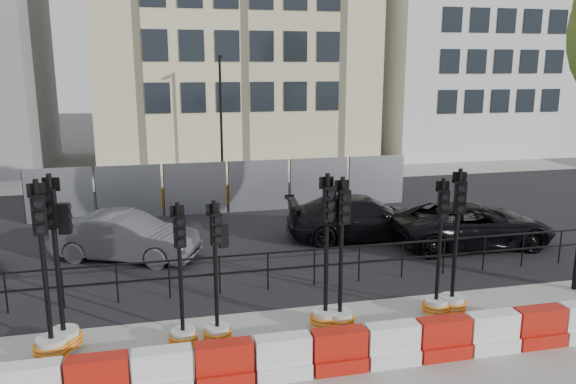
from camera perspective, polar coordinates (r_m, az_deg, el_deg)
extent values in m
plane|color=#51514C|center=(13.18, -1.00, -11.92)|extent=(120.00, 120.00, 0.00)
cube|color=gray|center=(10.60, 2.64, -18.43)|extent=(40.00, 6.00, 0.02)
cube|color=black|center=(19.67, -5.35, -3.55)|extent=(40.00, 14.00, 0.03)
cube|color=gray|center=(28.37, -7.89, 1.40)|extent=(40.00, 4.00, 0.02)
cube|color=#BDB18A|center=(34.21, -5.87, 18.48)|extent=(15.00, 10.00, 18.00)
cube|color=silver|center=(39.05, 17.47, 15.78)|extent=(12.00, 9.00, 16.00)
cylinder|color=black|center=(14.28, -26.74, -9.19)|extent=(0.04, 0.04, 1.00)
cylinder|color=black|center=(14.03, -21.92, -9.10)|extent=(0.04, 0.04, 1.00)
cylinder|color=black|center=(13.89, -16.97, -8.94)|extent=(0.04, 0.04, 1.00)
cylinder|color=black|center=(13.85, -11.96, -8.72)|extent=(0.04, 0.04, 1.00)
cylinder|color=black|center=(13.91, -6.96, -8.43)|extent=(0.04, 0.04, 1.00)
cylinder|color=black|center=(14.08, -2.05, -8.08)|extent=(0.04, 0.04, 1.00)
cylinder|color=black|center=(14.34, 2.70, -7.69)|extent=(0.04, 0.04, 1.00)
cylinder|color=black|center=(14.70, 7.24, -7.26)|extent=(0.04, 0.04, 1.00)
cylinder|color=black|center=(15.14, 11.53, -6.82)|extent=(0.04, 0.04, 1.00)
cylinder|color=black|center=(15.67, 15.54, -6.37)|extent=(0.04, 0.04, 1.00)
cylinder|color=black|center=(16.26, 19.28, -5.92)|extent=(0.04, 0.04, 1.00)
cylinder|color=black|center=(16.92, 22.73, -5.49)|extent=(0.04, 0.04, 1.00)
cylinder|color=black|center=(17.64, 25.90, -5.07)|extent=(0.04, 0.04, 1.00)
cube|color=black|center=(13.91, -2.07, -6.23)|extent=(18.00, 0.04, 0.04)
cube|color=black|center=(14.06, -2.06, -7.89)|extent=(18.00, 0.04, 0.04)
cube|color=gray|center=(21.48, -22.23, -0.35)|extent=(2.30, 0.05, 2.00)
cylinder|color=black|center=(21.70, -25.23, -0.50)|extent=(0.05, 0.05, 2.00)
cube|color=gray|center=(21.23, -15.83, -0.03)|extent=(2.30, 0.05, 2.00)
cylinder|color=black|center=(21.32, -18.92, -0.19)|extent=(0.05, 0.05, 2.00)
cube|color=gray|center=(21.24, -9.36, 0.29)|extent=(2.30, 0.05, 2.00)
cylinder|color=black|center=(21.20, -12.46, 0.14)|extent=(0.05, 0.05, 2.00)
cube|color=gray|center=(21.53, -2.98, 0.61)|extent=(2.30, 0.05, 2.00)
cylinder|color=black|center=(21.36, -6.02, 0.46)|extent=(0.05, 0.05, 2.00)
cube|color=gray|center=(22.07, 3.16, 0.91)|extent=(2.30, 0.05, 2.00)
cylinder|color=black|center=(21.78, 0.26, 0.77)|extent=(0.05, 0.05, 2.00)
cube|color=gray|center=(22.85, 8.95, 1.18)|extent=(2.30, 0.05, 2.00)
cylinder|color=black|center=(22.45, 6.22, 1.05)|extent=(0.05, 0.05, 2.00)
cube|color=orange|center=(22.84, -16.60, -0.75)|extent=(1.00, 0.40, 0.80)
cube|color=orange|center=(22.80, -11.58, -0.50)|extent=(1.00, 0.40, 0.80)
cube|color=orange|center=(22.93, -6.59, -0.24)|extent=(1.00, 0.40, 0.80)
cube|color=orange|center=(23.24, -1.69, 0.01)|extent=(1.00, 0.40, 0.80)
cylinder|color=black|center=(27.01, -6.81, 7.28)|extent=(0.12, 0.12, 6.00)
cube|color=black|center=(26.65, -6.91, 13.45)|extent=(0.12, 0.50, 0.12)
cube|color=white|center=(10.43, -24.77, -16.83)|extent=(1.00, 0.35, 0.50)
cube|color=red|center=(10.26, -18.77, -16.81)|extent=(1.00, 0.35, 0.50)
cube|color=white|center=(10.39, -12.53, -18.54)|extent=(1.00, 0.50, 0.30)
cube|color=white|center=(10.19, -12.64, -16.61)|extent=(1.00, 0.35, 0.50)
cube|color=red|center=(10.43, -6.46, -18.15)|extent=(1.00, 0.50, 0.30)
cube|color=red|center=(10.24, -6.52, -16.23)|extent=(1.00, 0.35, 0.50)
cube|color=white|center=(10.58, -0.53, -17.59)|extent=(1.00, 0.50, 0.30)
cube|color=white|center=(10.39, -0.54, -15.68)|extent=(1.00, 0.35, 0.50)
cube|color=red|center=(10.83, 5.14, -16.88)|extent=(1.00, 0.50, 0.30)
cube|color=red|center=(10.64, 5.18, -15.01)|extent=(1.00, 0.35, 0.50)
cube|color=white|center=(11.17, 10.47, -16.07)|extent=(1.00, 0.50, 0.30)
cube|color=white|center=(10.99, 10.55, -14.24)|extent=(1.00, 0.35, 0.50)
cube|color=red|center=(11.60, 15.40, -15.19)|extent=(1.00, 0.50, 0.30)
cube|color=red|center=(11.42, 15.52, -13.42)|extent=(1.00, 0.35, 0.50)
cube|color=white|center=(12.10, 19.91, -14.29)|extent=(1.00, 0.50, 0.30)
cube|color=white|center=(11.93, 20.06, -12.57)|extent=(1.00, 0.35, 0.50)
cube|color=red|center=(12.67, 24.01, -13.39)|extent=(1.00, 0.50, 0.30)
cube|color=red|center=(12.51, 24.18, -11.74)|extent=(1.00, 0.35, 0.50)
cylinder|color=silver|center=(12.02, -22.84, -14.40)|extent=(0.57, 0.57, 0.43)
torus|color=orange|center=(12.06, -22.80, -14.76)|extent=(0.69, 0.69, 0.05)
torus|color=orange|center=(12.02, -22.84, -14.40)|extent=(0.69, 0.69, 0.05)
torus|color=orange|center=(11.98, -22.87, -14.03)|extent=(0.69, 0.69, 0.05)
cylinder|color=black|center=(11.38, -23.57, -6.70)|extent=(0.10, 0.10, 3.19)
cube|color=black|center=(10.99, -23.98, -2.18)|extent=(0.28, 0.20, 0.75)
cylinder|color=black|center=(10.97, -23.85, -3.46)|extent=(0.17, 0.09, 0.16)
cylinder|color=black|center=(10.91, -23.96, -2.28)|extent=(0.17, 0.09, 0.16)
cylinder|color=black|center=(10.86, -24.07, -1.09)|extent=(0.17, 0.09, 0.16)
cube|color=black|center=(11.09, -24.21, 0.19)|extent=(0.32, 0.10, 0.26)
cylinder|color=silver|center=(12.25, -21.77, -13.76)|extent=(0.58, 0.58, 0.43)
torus|color=orange|center=(12.29, -21.74, -14.12)|extent=(0.70, 0.70, 0.05)
torus|color=orange|center=(12.25, -21.77, -13.76)|extent=(0.70, 0.70, 0.05)
torus|color=orange|center=(12.22, -21.80, -13.40)|extent=(0.70, 0.70, 0.05)
cylinder|color=black|center=(11.62, -22.46, -6.10)|extent=(0.10, 0.10, 3.23)
cube|color=black|center=(11.25, -23.11, -1.62)|extent=(0.28, 0.20, 0.75)
cylinder|color=black|center=(11.23, -23.17, -2.90)|extent=(0.17, 0.09, 0.16)
cylinder|color=black|center=(11.17, -23.27, -1.72)|extent=(0.17, 0.09, 0.16)
cylinder|color=black|center=(11.12, -23.38, -0.54)|extent=(0.17, 0.09, 0.16)
cube|color=black|center=(11.33, -22.94, 0.73)|extent=(0.32, 0.10, 0.26)
cube|color=black|center=(11.33, -21.77, -2.52)|extent=(0.24, 0.18, 0.59)
cylinder|color=silver|center=(11.75, -10.59, -14.39)|extent=(0.49, 0.49, 0.36)
torus|color=orange|center=(11.78, -10.58, -14.70)|extent=(0.59, 0.59, 0.05)
torus|color=orange|center=(11.75, -10.59, -14.39)|extent=(0.59, 0.59, 0.05)
torus|color=orange|center=(11.72, -10.61, -14.08)|extent=(0.59, 0.59, 0.05)
cylinder|color=black|center=(11.18, -10.89, -7.78)|extent=(0.08, 0.08, 2.70)
cube|color=black|center=(10.82, -10.96, -3.94)|extent=(0.23, 0.16, 0.63)
cylinder|color=black|center=(10.81, -10.84, -5.05)|extent=(0.14, 0.07, 0.14)
cylinder|color=black|center=(10.75, -10.88, -4.04)|extent=(0.14, 0.07, 0.14)
cylinder|color=black|center=(10.70, -10.93, -3.03)|extent=(0.14, 0.07, 0.14)
cube|color=black|center=(10.88, -11.21, -1.89)|extent=(0.27, 0.07, 0.22)
cylinder|color=silver|center=(11.81, -7.18, -14.12)|extent=(0.49, 0.49, 0.36)
torus|color=orange|center=(11.84, -7.17, -14.43)|extent=(0.58, 0.58, 0.04)
torus|color=orange|center=(11.81, -7.18, -14.12)|extent=(0.58, 0.58, 0.04)
torus|color=orange|center=(11.78, -7.19, -13.81)|extent=(0.58, 0.58, 0.04)
cylinder|color=black|center=(11.24, -7.38, -7.56)|extent=(0.08, 0.08, 2.69)
cube|color=black|center=(10.89, -7.30, -3.74)|extent=(0.24, 0.18, 0.63)
cylinder|color=black|center=(10.88, -7.14, -4.84)|extent=(0.14, 0.08, 0.13)
cylinder|color=black|center=(10.83, -7.16, -3.84)|extent=(0.14, 0.08, 0.13)
cylinder|color=black|center=(10.77, -7.19, -2.83)|extent=(0.14, 0.08, 0.13)
cube|color=black|center=(10.94, -7.65, -1.72)|extent=(0.27, 0.09, 0.22)
cube|color=black|center=(11.10, -6.60, -4.38)|extent=(0.20, 0.16, 0.49)
cylinder|color=silver|center=(12.30, 5.27, -12.83)|extent=(0.54, 0.54, 0.40)
torus|color=orange|center=(12.33, 5.27, -13.16)|extent=(0.65, 0.65, 0.05)
torus|color=orange|center=(12.30, 5.27, -12.83)|extent=(0.65, 0.65, 0.05)
torus|color=orange|center=(12.27, 5.28, -12.49)|extent=(0.65, 0.65, 0.05)
cylinder|color=black|center=(11.70, 5.43, -5.70)|extent=(0.09, 0.09, 3.01)
cube|color=black|center=(11.34, 5.73, -1.55)|extent=(0.24, 0.14, 0.70)
cylinder|color=black|center=(11.32, 5.84, -2.73)|extent=(0.15, 0.05, 0.15)
cylinder|color=black|center=(11.27, 5.86, -1.65)|extent=(0.15, 0.05, 0.15)
cylinder|color=black|center=(11.21, 5.89, -0.55)|extent=(0.15, 0.05, 0.15)
cube|color=black|center=(11.41, 5.47, 0.62)|extent=(0.30, 0.03, 0.24)
cylinder|color=silver|center=(12.31, 3.81, -12.76)|extent=(0.55, 0.55, 0.41)
torus|color=orange|center=(12.34, 3.81, -13.11)|extent=(0.67, 0.67, 0.05)
torus|color=orange|center=(12.31, 3.81, -12.76)|extent=(0.67, 0.67, 0.05)
torus|color=orange|center=(12.27, 3.82, -12.42)|extent=(0.67, 0.67, 0.05)
cylinder|color=black|center=(11.70, 3.93, -5.49)|extent=(0.09, 0.09, 3.07)
cube|color=black|center=(11.34, 4.23, -1.25)|extent=(0.26, 0.16, 0.72)
cylinder|color=black|center=(11.32, 4.37, -2.45)|extent=(0.16, 0.06, 0.15)
cylinder|color=black|center=(11.26, 4.39, -1.34)|extent=(0.16, 0.06, 0.15)
cylinder|color=black|center=(11.21, 4.41, -0.22)|extent=(0.16, 0.06, 0.15)
cube|color=black|center=(11.41, 3.92, 0.96)|extent=(0.31, 0.06, 0.25)
cube|color=black|center=(11.57, 4.93, -2.01)|extent=(0.22, 0.15, 0.56)
cylinder|color=silver|center=(13.30, 14.78, -11.22)|extent=(0.52, 0.52, 0.38)
torus|color=orange|center=(13.34, 14.76, -11.52)|extent=(0.62, 0.62, 0.05)
torus|color=orange|center=(13.30, 14.78, -11.22)|extent=(0.62, 0.62, 0.05)
torus|color=orange|center=(13.27, 14.80, -10.92)|extent=(0.62, 0.62, 0.05)
cylinder|color=black|center=(12.78, 15.16, -4.93)|extent=(0.09, 0.09, 2.86)
cube|color=black|center=(12.44, 15.50, -1.31)|extent=(0.26, 0.19, 0.67)
cylinder|color=black|center=(12.42, 15.53, -2.34)|extent=(0.15, 0.08, 0.14)
cylinder|color=black|center=(12.37, 15.58, -1.40)|extent=(0.15, 0.08, 0.14)
cylinder|color=black|center=(12.32, 15.64, -0.45)|extent=(0.15, 0.08, 0.14)
cube|color=black|center=(12.52, 15.43, 0.57)|extent=(0.28, 0.10, 0.23)
cylinder|color=silver|center=(13.50, 16.27, -10.91)|extent=(0.55, 0.55, 0.40)
torus|color=orange|center=(13.53, 16.25, -11.23)|extent=(0.66, 0.66, 0.05)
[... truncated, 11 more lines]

